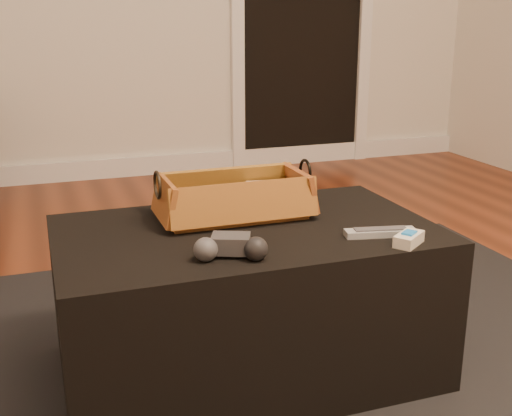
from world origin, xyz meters
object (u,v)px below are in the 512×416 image
object	(u,v)px
ottoman	(247,300)
cream_gadget	(409,239)
wicker_basket	(234,200)
silver_remote	(380,232)
tv_remote	(229,210)
game_controller	(231,247)

from	to	relation	value
ottoman	cream_gadget	size ratio (longest dim) A/B	9.87
wicker_basket	silver_remote	distance (m)	0.41
wicker_basket	cream_gadget	size ratio (longest dim) A/B	4.31
tv_remote	cream_gadget	world-z (taller)	tv_remote
tv_remote	silver_remote	xyz separation A→B (m)	(0.33, -0.26, -0.02)
ottoman	silver_remote	size ratio (longest dim) A/B	5.31
ottoman	tv_remote	world-z (taller)	tv_remote
game_controller	cream_gadget	xyz separation A→B (m)	(0.44, -0.06, -0.01)
game_controller	silver_remote	distance (m)	0.41
tv_remote	wicker_basket	distance (m)	0.04
ottoman	tv_remote	xyz separation A→B (m)	(-0.02, 0.09, 0.24)
ottoman	silver_remote	world-z (taller)	silver_remote
game_controller	cream_gadget	distance (m)	0.45
ottoman	wicker_basket	distance (m)	0.28
ottoman	tv_remote	bearing A→B (deg)	104.06
wicker_basket	game_controller	world-z (taller)	wicker_basket
tv_remote	wicker_basket	bearing A→B (deg)	30.87
silver_remote	tv_remote	bearing A→B (deg)	141.52
ottoman	game_controller	world-z (taller)	game_controller
ottoman	game_controller	size ratio (longest dim) A/B	5.51
ottoman	silver_remote	xyz separation A→B (m)	(0.31, -0.17, 0.22)
game_controller	ottoman	bearing A→B (deg)	62.16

